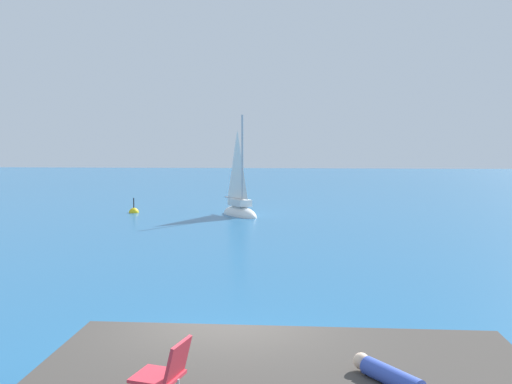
{
  "coord_description": "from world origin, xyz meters",
  "views": [
    {
      "loc": [
        1.2,
        -9.41,
        3.92
      ],
      "look_at": [
        -0.75,
        16.53,
        1.66
      ],
      "focal_mm": 39.32,
      "sensor_mm": 36.0,
      "label": 1
    }
  ],
  "objects_px": {
    "person_sunbather": "(400,381)",
    "beach_chair": "(166,370)",
    "marker_buoy": "(134,213)",
    "sailboat_near": "(240,210)"
  },
  "relations": [
    {
      "from": "sailboat_near",
      "to": "person_sunbather",
      "type": "bearing_deg",
      "value": -24.72
    },
    {
      "from": "person_sunbather",
      "to": "marker_buoy",
      "type": "xyz_separation_m",
      "value": [
        -10.55,
        24.21,
        -1.0
      ]
    },
    {
      "from": "sailboat_near",
      "to": "marker_buoy",
      "type": "distance_m",
      "value": 6.19
    },
    {
      "from": "person_sunbather",
      "to": "beach_chair",
      "type": "height_order",
      "value": "beach_chair"
    },
    {
      "from": "beach_chair",
      "to": "marker_buoy",
      "type": "relative_size",
      "value": 0.71
    },
    {
      "from": "marker_buoy",
      "to": "sailboat_near",
      "type": "bearing_deg",
      "value": -7.4
    },
    {
      "from": "beach_chair",
      "to": "person_sunbather",
      "type": "bearing_deg",
      "value": -152.53
    },
    {
      "from": "sailboat_near",
      "to": "person_sunbather",
      "type": "distance_m",
      "value": 23.84
    },
    {
      "from": "person_sunbather",
      "to": "beach_chair",
      "type": "bearing_deg",
      "value": -113.51
    },
    {
      "from": "person_sunbather",
      "to": "marker_buoy",
      "type": "height_order",
      "value": "person_sunbather"
    }
  ]
}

